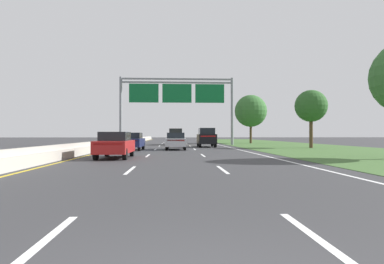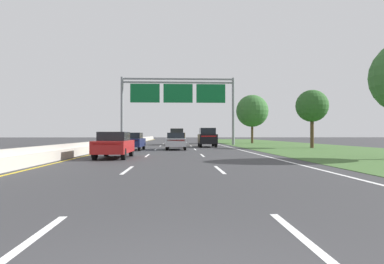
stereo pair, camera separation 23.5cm
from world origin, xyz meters
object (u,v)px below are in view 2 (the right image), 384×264
car_silver_centre_lane_sedan (176,141)px  car_navy_left_lane_sedan (133,141)px  pickup_truck_gold (177,137)px  roadside_tree_mid (312,106)px  car_black_right_lane_suv (207,137)px  car_red_left_lane_sedan (114,144)px  overhead_sign_gantry (178,97)px  roadside_tree_far (252,111)px

car_silver_centre_lane_sedan → car_navy_left_lane_sedan: bearing=102.0°
pickup_truck_gold → car_silver_centre_lane_sedan: pickup_truck_gold is taller
car_silver_centre_lane_sedan → roadside_tree_mid: bearing=-78.2°
car_navy_left_lane_sedan → car_black_right_lane_suv: size_ratio=0.94×
roadside_tree_mid → pickup_truck_gold: bearing=141.2°
car_red_left_lane_sedan → overhead_sign_gantry: bearing=-9.1°
pickup_truck_gold → car_navy_left_lane_sedan: size_ratio=1.23×
car_navy_left_lane_sedan → roadside_tree_mid: 18.60m
car_red_left_lane_sedan → roadside_tree_far: roadside_tree_far is taller
overhead_sign_gantry → car_silver_centre_lane_sedan: (-0.24, -12.97, -5.57)m
overhead_sign_gantry → car_navy_left_lane_sedan: (-4.13, -13.76, -5.57)m
overhead_sign_gantry → car_black_right_lane_suv: bearing=-64.8°
car_black_right_lane_suv → car_silver_centre_lane_sedan: bearing=151.4°
car_red_left_lane_sedan → car_silver_centre_lane_sedan: bearing=-18.8°
overhead_sign_gantry → car_silver_centre_lane_sedan: overhead_sign_gantry is taller
car_navy_left_lane_sedan → roadside_tree_far: size_ratio=0.59×
car_navy_left_lane_sedan → roadside_tree_far: (15.66, 21.00, 4.22)m
pickup_truck_gold → overhead_sign_gantry: bearing=-172.4°
car_red_left_lane_sedan → roadside_tree_far: (15.46, 30.88, 4.22)m
car_black_right_lane_suv → car_red_left_lane_sedan: car_black_right_lane_suv is taller
overhead_sign_gantry → roadside_tree_mid: size_ratio=2.51×
car_black_right_lane_suv → roadside_tree_mid: (10.55, -3.33, 3.23)m
pickup_truck_gold → roadside_tree_mid: roadside_tree_mid is taller
pickup_truck_gold → car_navy_left_lane_sedan: (-3.97, -14.80, -0.26)m
pickup_truck_gold → roadside_tree_mid: (13.94, -11.21, 3.25)m
car_red_left_lane_sedan → roadside_tree_mid: roadside_tree_mid is taller
pickup_truck_gold → car_silver_centre_lane_sedan: 14.01m
overhead_sign_gantry → car_black_right_lane_suv: 9.22m
roadside_tree_far → car_black_right_lane_suv: bearing=-120.6°
car_navy_left_lane_sedan → roadside_tree_far: roadside_tree_far is taller
pickup_truck_gold → car_black_right_lane_suv: 8.57m
car_red_left_lane_sedan → roadside_tree_far: 34.79m
car_navy_left_lane_sedan → car_black_right_lane_suv: car_black_right_lane_suv is taller
roadside_tree_far → overhead_sign_gantry: bearing=-147.9°
roadside_tree_mid → overhead_sign_gantry: bearing=143.6°
pickup_truck_gold → car_navy_left_lane_sedan: 15.33m
pickup_truck_gold → roadside_tree_far: bearing=-63.4°
car_silver_centre_lane_sedan → car_red_left_lane_sedan: bearing=161.3°
car_red_left_lane_sedan → roadside_tree_mid: bearing=-52.4°
overhead_sign_gantry → roadside_tree_mid: bearing=-36.4°
car_navy_left_lane_sedan → car_red_left_lane_sedan: same height
car_red_left_lane_sedan → car_black_right_lane_suv: bearing=-22.7°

